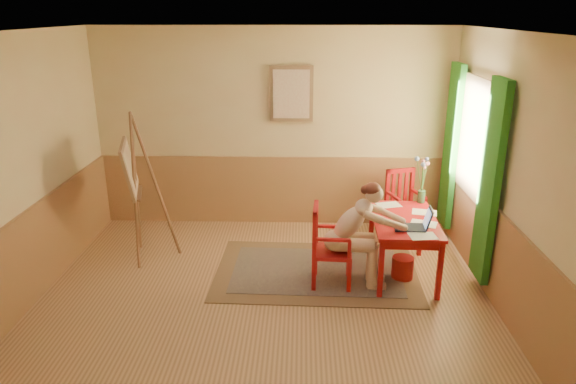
{
  "coord_description": "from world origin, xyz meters",
  "views": [
    {
      "loc": [
        0.4,
        -5.05,
        2.99
      ],
      "look_at": [
        0.25,
        0.55,
        1.05
      ],
      "focal_mm": 32.88,
      "sensor_mm": 36.0,
      "label": 1
    }
  ],
  "objects_px": {
    "chair_back": "(404,205)",
    "figure": "(357,230)",
    "chair_left": "(328,246)",
    "laptop": "(415,224)",
    "table": "(404,226)",
    "easel": "(133,174)"
  },
  "relations": [
    {
      "from": "chair_back",
      "to": "figure",
      "type": "xyz_separation_m",
      "value": [
        -0.77,
        -1.36,
        0.21
      ]
    },
    {
      "from": "chair_left",
      "to": "chair_back",
      "type": "height_order",
      "value": "chair_back"
    },
    {
      "from": "chair_left",
      "to": "laptop",
      "type": "relative_size",
      "value": 2.33
    },
    {
      "from": "table",
      "to": "figure",
      "type": "bearing_deg",
      "value": -155.45
    },
    {
      "from": "figure",
      "to": "chair_left",
      "type": "bearing_deg",
      "value": 177.08
    },
    {
      "from": "figure",
      "to": "easel",
      "type": "distance_m",
      "value": 2.77
    },
    {
      "from": "table",
      "to": "chair_back",
      "type": "height_order",
      "value": "chair_back"
    },
    {
      "from": "chair_left",
      "to": "easel",
      "type": "bearing_deg",
      "value": 164.86
    },
    {
      "from": "figure",
      "to": "laptop",
      "type": "height_order",
      "value": "figure"
    },
    {
      "from": "chair_back",
      "to": "table",
      "type": "bearing_deg",
      "value": -100.36
    },
    {
      "from": "laptop",
      "to": "chair_left",
      "type": "bearing_deg",
      "value": 177.25
    },
    {
      "from": "chair_back",
      "to": "figure",
      "type": "distance_m",
      "value": 1.58
    },
    {
      "from": "laptop",
      "to": "easel",
      "type": "distance_m",
      "value": 3.38
    },
    {
      "from": "table",
      "to": "laptop",
      "type": "height_order",
      "value": "laptop"
    },
    {
      "from": "chair_left",
      "to": "figure",
      "type": "xyz_separation_m",
      "value": [
        0.32,
        -0.02,
        0.21
      ]
    },
    {
      "from": "chair_left",
      "to": "chair_back",
      "type": "bearing_deg",
      "value": 51.06
    },
    {
      "from": "table",
      "to": "chair_left",
      "type": "relative_size",
      "value": 1.28
    },
    {
      "from": "easel",
      "to": "figure",
      "type": "bearing_deg",
      "value": -13.75
    },
    {
      "from": "chair_back",
      "to": "figure",
      "type": "height_order",
      "value": "figure"
    },
    {
      "from": "laptop",
      "to": "table",
      "type": "bearing_deg",
      "value": 101.68
    },
    {
      "from": "table",
      "to": "easel",
      "type": "relative_size",
      "value": 0.65
    },
    {
      "from": "table",
      "to": "laptop",
      "type": "relative_size",
      "value": 2.99
    }
  ]
}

